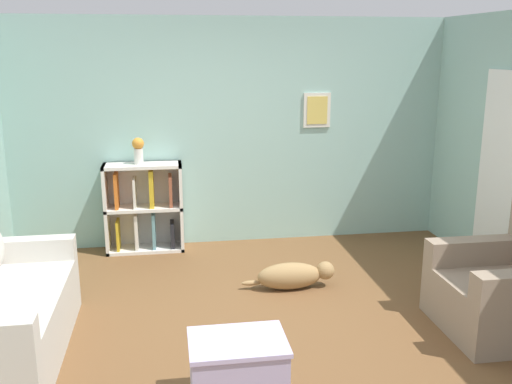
{
  "coord_description": "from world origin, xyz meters",
  "views": [
    {
      "loc": [
        -0.73,
        -4.29,
        2.24
      ],
      "look_at": [
        0.0,
        0.4,
        1.05
      ],
      "focal_mm": 40.0,
      "sensor_mm": 36.0,
      "label": 1
    }
  ],
  "objects": [
    {
      "name": "recliner_chair",
      "position": [
        1.98,
        -0.37,
        0.35
      ],
      "size": [
        0.96,
        0.94,
        1.03
      ],
      "color": "gray",
      "rests_on": "ground_plane"
    },
    {
      "name": "coffee_table",
      "position": [
        -0.34,
        -1.05,
        0.24
      ],
      "size": [
        0.62,
        0.45,
        0.46
      ],
      "color": "#ADA3CC",
      "rests_on": "ground_plane"
    },
    {
      "name": "dog",
      "position": [
        0.41,
        0.7,
        0.13
      ],
      "size": [
        0.9,
        0.23,
        0.26
      ],
      "color": "#9E7A4C",
      "rests_on": "ground_plane"
    },
    {
      "name": "bookshelf",
      "position": [
        -1.02,
        2.04,
        0.49
      ],
      "size": [
        0.87,
        0.32,
        1.01
      ],
      "color": "silver",
      "rests_on": "ground_plane"
    },
    {
      "name": "wall_back",
      "position": [
        0.0,
        2.25,
        1.3
      ],
      "size": [
        5.6,
        0.13,
        2.6
      ],
      "color": "#93BCB2",
      "rests_on": "ground_plane"
    },
    {
      "name": "ground_plane",
      "position": [
        0.0,
        0.0,
        0.0
      ],
      "size": [
        14.0,
        14.0,
        0.0
      ],
      "primitive_type": "plane",
      "color": "brown"
    },
    {
      "name": "vase",
      "position": [
        -1.06,
        2.02,
        1.17
      ],
      "size": [
        0.13,
        0.13,
        0.3
      ],
      "color": "silver",
      "rests_on": "bookshelf"
    }
  ]
}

